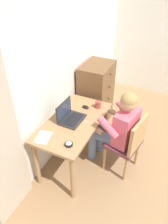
{
  "coord_description": "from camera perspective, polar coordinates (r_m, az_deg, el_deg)",
  "views": [
    {
      "loc": [
        -2.27,
        0.79,
        2.39
      ],
      "look_at": [
        -0.31,
        1.72,
        0.85
      ],
      "focal_mm": 33.88,
      "sensor_mm": 36.0,
      "label": 1
    }
  ],
  "objects": [
    {
      "name": "wall_back",
      "position": [
        2.9,
        -6.03,
        12.2
      ],
      "size": [
        4.8,
        0.05,
        2.5
      ],
      "primitive_type": "cube",
      "color": "silver",
      "rests_on": "ground_plane"
    },
    {
      "name": "desk",
      "position": [
        2.75,
        -2.78,
        -4.23
      ],
      "size": [
        1.16,
        0.62,
        0.75
      ],
      "color": "#9E754C",
      "rests_on": "ground_plane"
    },
    {
      "name": "dresser",
      "position": [
        3.58,
        3.29,
        4.53
      ],
      "size": [
        0.61,
        0.47,
        1.1
      ],
      "color": "brown",
      "rests_on": "ground_plane"
    },
    {
      "name": "chair",
      "position": [
        2.79,
        11.81,
        -7.98
      ],
      "size": [
        0.49,
        0.47,
        0.89
      ],
      "color": "brown",
      "rests_on": "ground_plane"
    },
    {
      "name": "person_seated",
      "position": [
        2.72,
        8.81,
        -3.74
      ],
      "size": [
        0.6,
        0.64,
        1.21
      ],
      "color": "#6B84AD",
      "rests_on": "ground_plane"
    },
    {
      "name": "laptop",
      "position": [
        2.67,
        -3.92,
        -1.09
      ],
      "size": [
        0.34,
        0.26,
        0.24
      ],
      "color": "#232326",
      "rests_on": "desk"
    },
    {
      "name": "computer_mouse",
      "position": [
        2.9,
        0.45,
        1.38
      ],
      "size": [
        0.08,
        0.11,
        0.03
      ],
      "primitive_type": "ellipsoid",
      "rotation": [
        0.0,
        0.0,
        -0.18
      ],
      "color": "black",
      "rests_on": "desk"
    },
    {
      "name": "desk_clock",
      "position": [
        2.34,
        -4.14,
        -8.68
      ],
      "size": [
        0.09,
        0.09,
        0.03
      ],
      "color": "black",
      "rests_on": "desk"
    },
    {
      "name": "notebook_pad",
      "position": [
        2.47,
        -10.94,
        -6.78
      ],
      "size": [
        0.24,
        0.19,
        0.01
      ],
      "primitive_type": "cube",
      "rotation": [
        0.0,
        0.0,
        0.22
      ],
      "color": "silver",
      "rests_on": "desk"
    },
    {
      "name": "coffee_mug",
      "position": [
        2.9,
        3.82,
        2.07
      ],
      "size": [
        0.12,
        0.08,
        0.09
      ],
      "color": "#9E3D38",
      "rests_on": "desk"
    }
  ]
}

